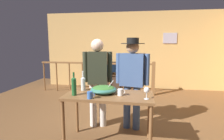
# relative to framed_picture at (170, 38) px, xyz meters

# --- Properties ---
(ground_plane) EXTENTS (8.06, 8.06, 0.00)m
(ground_plane) POSITION_rel_framed_picture_xyz_m (-1.22, -3.00, -1.73)
(ground_plane) COLOR brown
(back_wall) EXTENTS (6.20, 0.10, 2.61)m
(back_wall) POSITION_rel_framed_picture_xyz_m (-1.22, 0.06, -0.42)
(back_wall) COLOR tan
(back_wall) RESTS_ON ground_plane
(framed_picture) EXTENTS (0.44, 0.03, 0.34)m
(framed_picture) POSITION_rel_framed_picture_xyz_m (0.00, 0.00, 0.00)
(framed_picture) COLOR #A59DAC
(stair_railing) EXTENTS (3.62, 0.10, 1.02)m
(stair_railing) POSITION_rel_framed_picture_xyz_m (-1.85, -0.86, -1.10)
(stair_railing) COLOR brown
(stair_railing) RESTS_ON ground_plane
(tv_console) EXTENTS (0.90, 0.40, 0.47)m
(tv_console) POSITION_rel_framed_picture_xyz_m (-2.05, -0.29, -1.49)
(tv_console) COLOR #38281E
(tv_console) RESTS_ON ground_plane
(flat_screen_tv) EXTENTS (0.65, 0.12, 0.47)m
(flat_screen_tv) POSITION_rel_framed_picture_xyz_m (-2.05, -0.32, -0.98)
(flat_screen_tv) COLOR black
(flat_screen_tv) RESTS_ON tv_console
(serving_table) EXTENTS (1.33, 0.65, 0.80)m
(serving_table) POSITION_rel_framed_picture_xyz_m (-1.37, -3.72, -1.01)
(serving_table) COLOR brown
(serving_table) RESTS_ON ground_plane
(salad_bowl) EXTENTS (0.41, 0.41, 0.21)m
(salad_bowl) POSITION_rel_framed_picture_xyz_m (-1.47, -3.66, -0.86)
(salad_bowl) COLOR #337060
(salad_bowl) RESTS_ON serving_table
(wine_glass) EXTENTS (0.08, 0.08, 0.17)m
(wine_glass) POSITION_rel_framed_picture_xyz_m (-0.82, -3.87, -0.80)
(wine_glass) COLOR silver
(wine_glass) RESTS_ON serving_table
(wine_bottle_green) EXTENTS (0.07, 0.07, 0.35)m
(wine_bottle_green) POSITION_rel_framed_picture_xyz_m (-1.88, -3.85, -0.78)
(wine_bottle_green) COLOR #1E5628
(wine_bottle_green) RESTS_ON serving_table
(wine_bottle_clear) EXTENTS (0.07, 0.07, 0.32)m
(wine_bottle_clear) POSITION_rel_framed_picture_xyz_m (-1.83, -3.55, -0.80)
(wine_bottle_clear) COLOR silver
(wine_bottle_clear) RESTS_ON serving_table
(mug_blue) EXTENTS (0.11, 0.08, 0.10)m
(mug_blue) POSITION_rel_framed_picture_xyz_m (-1.60, -3.97, -0.87)
(mug_blue) COLOR #3866B2
(mug_blue) RESTS_ON serving_table
(mug_white) EXTENTS (0.12, 0.08, 0.10)m
(mug_white) POSITION_rel_framed_picture_xyz_m (-1.19, -3.75, -0.87)
(mug_white) COLOR white
(mug_white) RESTS_ON serving_table
(person_standing_left) EXTENTS (0.53, 0.28, 1.65)m
(person_standing_left) POSITION_rel_framed_picture_xyz_m (-1.69, -3.13, -0.76)
(person_standing_left) COLOR beige
(person_standing_left) RESTS_ON ground_plane
(person_standing_right) EXTENTS (0.60, 0.41, 1.67)m
(person_standing_right) POSITION_rel_framed_picture_xyz_m (-1.06, -3.13, -0.73)
(person_standing_right) COLOR #3D5684
(person_standing_right) RESTS_ON ground_plane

